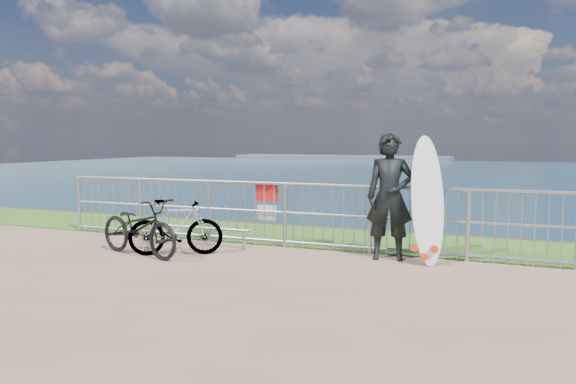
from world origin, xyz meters
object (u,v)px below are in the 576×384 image
at_px(surfer, 390,197).
at_px(bicycle_near, 139,227).
at_px(surfboard, 427,205).
at_px(bicycle_far, 176,227).

distance_m(surfer, bicycle_near, 3.98).
height_order(surfer, bicycle_near, surfer).
bearing_deg(surfer, surfboard, -23.32).
bearing_deg(bicycle_far, bicycle_near, 87.92).
bearing_deg(surfboard, surfer, 169.09).
height_order(surfboard, bicycle_near, surfboard).
height_order(surfer, surfboard, surfer).
height_order(bicycle_near, bicycle_far, bicycle_near).
distance_m(surfer, surfboard, 0.60).
height_order(surfboard, bicycle_far, surfboard).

